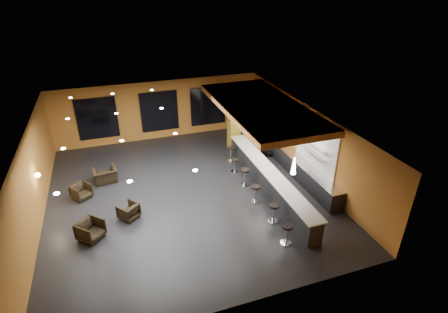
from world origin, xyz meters
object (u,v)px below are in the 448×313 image
object	(u,v)px
column	(234,120)
armchair_d	(105,175)
staff_a	(264,149)
bar_counter	(269,181)
bar_stool_0	(287,232)
staff_c	(271,142)
armchair_c	(81,191)
armchair_a	(90,230)
bar_stool_5	(231,152)
armchair_b	(128,211)
bar_stool_1	(274,211)
prep_counter	(301,170)
pendant_1	(266,140)
pendant_0	(294,166)
pendant_2	(245,120)
bar_stool_4	(235,164)
bar_stool_3	(245,175)
bar_stool_2	(255,192)
staff_b	(266,138)

from	to	relation	value
column	armchair_d	xyz separation A→B (m)	(-7.09, -1.36, -1.40)
staff_a	column	bearing A→B (deg)	110.22
bar_counter	bar_stool_0	world-z (taller)	bar_counter
staff_c	armchair_c	xyz separation A→B (m)	(-9.75, -1.02, -0.50)
armchair_a	bar_stool_5	world-z (taller)	bar_stool_5
armchair_a	armchair_b	bearing A→B (deg)	-16.16
armchair_a	bar_stool_1	distance (m)	7.09
bar_counter	armchair_c	xyz separation A→B (m)	(-8.15, 2.12, -0.16)
bar_stool_0	bar_stool_1	bearing A→B (deg)	84.91
armchair_b	bar_stool_1	distance (m)	5.90
staff_a	armchair_d	size ratio (longest dim) A/B	1.45
prep_counter	pendant_1	bearing A→B (deg)	180.00
prep_counter	column	world-z (taller)	column
armchair_a	bar_stool_5	xyz separation A→B (m)	(7.11, 4.11, 0.13)
bar_counter	bar_stool_5	world-z (taller)	bar_counter
prep_counter	armchair_a	distance (m)	9.86
pendant_0	armchair_b	distance (m)	6.91
pendant_1	pendant_2	bearing A→B (deg)	90.00
bar_stool_1	bar_stool_4	xyz separation A→B (m)	(-0.07, 4.25, -0.05)
bar_stool_1	pendant_0	bearing A→B (deg)	11.18
column	pendant_2	size ratio (longest dim) A/B	5.00
armchair_d	armchair_a	bearing A→B (deg)	72.84
column	bar_counter	bearing A→B (deg)	-90.00
column	armchair_b	bearing A→B (deg)	-143.77
pendant_1	pendant_2	distance (m)	2.50
armchair_c	pendant_2	bearing A→B (deg)	-30.28
staff_c	armchair_b	xyz separation A→B (m)	(-7.90, -3.16, -0.51)
bar_counter	bar_stool_3	distance (m)	1.16
prep_counter	pendant_0	world-z (taller)	pendant_0
armchair_d	bar_stool_4	size ratio (longest dim) A/B	1.50
pendant_2	armchair_c	world-z (taller)	pendant_2
pendant_0	pendant_1	bearing A→B (deg)	90.00
prep_counter	column	distance (m)	4.75
armchair_b	bar_stool_2	xyz separation A→B (m)	(5.36, -0.63, 0.18)
staff_a	bar_stool_4	bearing A→B (deg)	-170.01
bar_counter	bar_stool_4	world-z (taller)	bar_counter
armchair_a	armchair_d	size ratio (longest dim) A/B	0.78
staff_a	staff_c	distance (m)	0.87
bar_stool_1	bar_stool_4	world-z (taller)	bar_stool_1
staff_c	armchair_a	world-z (taller)	staff_c
bar_stool_3	bar_stool_1	bearing A→B (deg)	-88.60
staff_a	staff_b	bearing A→B (deg)	54.90
armchair_c	bar_stool_4	bearing A→B (deg)	-36.67
staff_b	bar_stool_3	xyz separation A→B (m)	(-2.39, -2.79, -0.37)
bar_counter	staff_a	xyz separation A→B (m)	(0.94, 2.57, 0.29)
armchair_b	bar_stool_0	xyz separation A→B (m)	(5.38, -3.48, 0.20)
armchair_a	bar_stool_3	size ratio (longest dim) A/B	0.99
staff_a	bar_stool_1	size ratio (longest dim) A/B	1.97
prep_counter	armchair_a	xyz separation A→B (m)	(-9.77, -1.35, -0.04)
prep_counter	pendant_2	distance (m)	3.73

